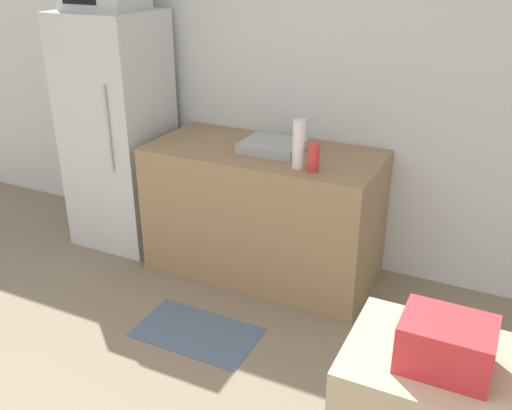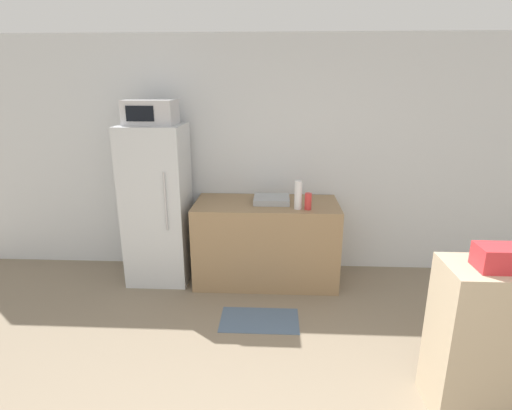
% 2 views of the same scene
% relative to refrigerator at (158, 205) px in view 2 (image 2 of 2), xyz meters
% --- Properties ---
extents(wall_back, '(8.00, 0.06, 2.60)m').
position_rel_refrigerator_xyz_m(wall_back, '(1.21, 0.39, 0.45)').
color(wall_back, silver).
rests_on(wall_back, ground_plane).
extents(refrigerator, '(0.64, 0.62, 1.69)m').
position_rel_refrigerator_xyz_m(refrigerator, '(0.00, 0.00, 0.00)').
color(refrigerator, silver).
rests_on(refrigerator, ground_plane).
extents(microwave, '(0.49, 0.39, 0.24)m').
position_rel_refrigerator_xyz_m(microwave, '(-0.00, -0.00, 0.97)').
color(microwave, '#BCBCC1').
rests_on(microwave, refrigerator).
extents(counter, '(1.52, 0.71, 0.89)m').
position_rel_refrigerator_xyz_m(counter, '(1.17, 0.00, -0.40)').
color(counter, '#937551').
rests_on(counter, ground_plane).
extents(sink_basin, '(0.37, 0.32, 0.06)m').
position_rel_refrigerator_xyz_m(sink_basin, '(1.22, 0.02, 0.07)').
color(sink_basin, '#9EA3A8').
rests_on(sink_basin, counter).
extents(bottle_tall, '(0.08, 0.08, 0.29)m').
position_rel_refrigerator_xyz_m(bottle_tall, '(1.49, -0.20, 0.18)').
color(bottle_tall, silver).
rests_on(bottle_tall, counter).
extents(bottle_short, '(0.07, 0.07, 0.17)m').
position_rel_refrigerator_xyz_m(bottle_short, '(1.59, -0.21, 0.12)').
color(bottle_short, red).
rests_on(bottle_short, counter).
extents(shelf_cabinet, '(0.71, 0.41, 1.04)m').
position_rel_refrigerator_xyz_m(shelf_cabinet, '(2.65, -1.79, -0.33)').
color(shelf_cabinet, tan).
rests_on(shelf_cabinet, ground_plane).
extents(basket, '(0.24, 0.18, 0.14)m').
position_rel_refrigerator_xyz_m(basket, '(2.57, -1.83, 0.26)').
color(basket, red).
rests_on(basket, shelf_cabinet).
extents(kitchen_rug, '(0.72, 0.42, 0.01)m').
position_rel_refrigerator_xyz_m(kitchen_rug, '(1.13, -0.83, -0.84)').
color(kitchen_rug, slate).
rests_on(kitchen_rug, ground_plane).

